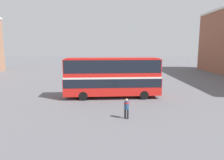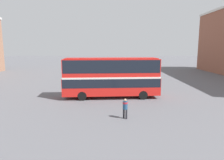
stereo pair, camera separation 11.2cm
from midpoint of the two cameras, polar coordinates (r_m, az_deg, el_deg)
The scene contains 4 objects.
ground_plane at distance 24.69m, azimuth -4.11°, elevation -4.46°, with size 240.00×240.00×0.00m, color #5B5B60.
double_decker_bus at distance 23.18m, azimuth 0.14°, elevation 1.38°, with size 11.23×3.24×4.66m.
pedestrian_foreground at distance 16.60m, azimuth 4.17°, elevation -7.56°, with size 0.58×0.58×1.70m.
parked_car_kerb_near at distance 42.49m, azimuth -9.28°, elevation 2.34°, with size 4.41×2.50×1.67m.
Camera 2 is at (1.90, -23.92, 5.82)m, focal length 32.00 mm.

